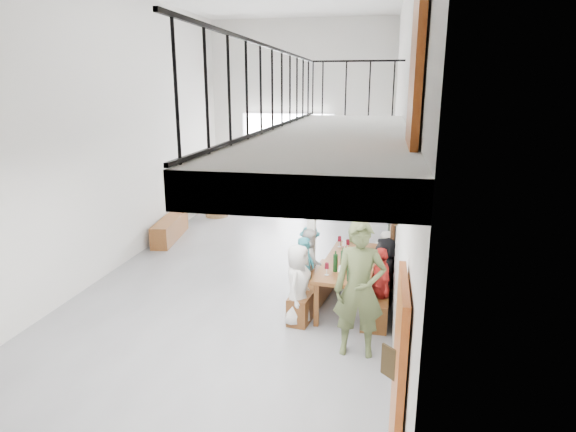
% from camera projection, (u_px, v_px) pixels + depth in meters
% --- Properties ---
extents(floor, '(12.00, 12.00, 0.00)m').
position_uv_depth(floor, '(249.00, 275.00, 9.48)').
color(floor, slate).
rests_on(floor, ground).
extents(room_walls, '(12.00, 12.00, 12.00)m').
position_uv_depth(room_walls, '(245.00, 88.00, 8.56)').
color(room_walls, silver).
rests_on(room_walls, ground).
extents(gateway_portal, '(2.80, 0.08, 2.80)m').
position_uv_depth(gateway_portal, '(288.00, 160.00, 14.82)').
color(gateway_portal, white).
rests_on(gateway_portal, ground).
extents(right_wall_decor, '(0.07, 8.28, 5.07)m').
position_uv_depth(right_wall_decor, '(396.00, 222.00, 6.75)').
color(right_wall_decor, '#A64913').
rests_on(right_wall_decor, ground).
extents(balcony, '(1.52, 5.62, 4.00)m').
position_uv_depth(balcony, '(338.00, 144.00, 5.38)').
color(balcony, white).
rests_on(balcony, ground).
extents(tasting_table, '(1.06, 2.15, 0.79)m').
position_uv_depth(tasting_table, '(350.00, 265.00, 8.00)').
color(tasting_table, brown).
rests_on(tasting_table, ground).
extents(bench_inner, '(0.61, 1.97, 0.45)m').
position_uv_depth(bench_inner, '(314.00, 291.00, 8.18)').
color(bench_inner, brown).
rests_on(bench_inner, ground).
extents(bench_wall, '(0.30, 1.91, 0.44)m').
position_uv_depth(bench_wall, '(381.00, 296.00, 8.00)').
color(bench_wall, brown).
rests_on(bench_wall, ground).
extents(tableware, '(0.45, 1.54, 0.35)m').
position_uv_depth(tableware, '(342.00, 259.00, 7.67)').
color(tableware, black).
rests_on(tableware, tasting_table).
extents(side_bench, '(0.65, 1.87, 0.51)m').
position_uv_depth(side_bench, '(170.00, 229.00, 11.64)').
color(side_bench, brown).
rests_on(side_bench, ground).
extents(oak_barrel, '(0.65, 0.65, 0.96)m').
position_uv_depth(oak_barrel, '(216.00, 200.00, 13.64)').
color(oak_barrel, olive).
rests_on(oak_barrel, ground).
extents(serving_counter, '(1.95, 0.66, 1.01)m').
position_uv_depth(serving_counter, '(247.00, 189.00, 15.01)').
color(serving_counter, '#3A220F').
rests_on(serving_counter, ground).
extents(counter_bottles, '(1.67, 0.21, 0.28)m').
position_uv_depth(counter_bottles, '(247.00, 168.00, 14.83)').
color(counter_bottles, black).
rests_on(counter_bottles, serving_counter).
extents(guest_left_a, '(0.48, 0.67, 1.29)m').
position_uv_depth(guest_left_a, '(298.00, 285.00, 7.37)').
color(guest_left_a, silver).
rests_on(guest_left_a, ground).
extents(guest_left_b, '(0.34, 0.47, 1.18)m').
position_uv_depth(guest_left_b, '(306.00, 270.00, 8.10)').
color(guest_left_b, teal).
rests_on(guest_left_b, ground).
extents(guest_left_c, '(0.56, 0.66, 1.19)m').
position_uv_depth(guest_left_c, '(310.00, 261.00, 8.53)').
color(guest_left_c, silver).
rests_on(guest_left_c, ground).
extents(guest_left_d, '(0.64, 0.79, 1.07)m').
position_uv_depth(guest_left_d, '(310.00, 254.00, 9.05)').
color(guest_left_d, teal).
rests_on(guest_left_d, ground).
extents(guest_right_a, '(0.49, 0.78, 1.23)m').
position_uv_depth(guest_right_a, '(380.00, 285.00, 7.43)').
color(guest_right_a, red).
rests_on(guest_right_a, ground).
extents(guest_right_b, '(0.43, 1.14, 1.21)m').
position_uv_depth(guest_right_b, '(384.00, 272.00, 7.99)').
color(guest_right_b, black).
rests_on(guest_right_b, ground).
extents(guest_right_c, '(0.49, 0.63, 1.14)m').
position_uv_depth(guest_right_c, '(386.00, 262.00, 8.57)').
color(guest_right_c, silver).
rests_on(guest_right_c, ground).
extents(host_standing, '(0.71, 0.48, 1.90)m').
position_uv_depth(host_standing, '(359.00, 290.00, 6.46)').
color(host_standing, '#4A552F').
rests_on(host_standing, ground).
extents(potted_plant, '(0.40, 0.36, 0.39)m').
position_uv_depth(potted_plant, '(376.00, 259.00, 9.76)').
color(potted_plant, '#165018').
rests_on(potted_plant, ground).
extents(bicycle_near, '(1.60, 0.91, 0.80)m').
position_uv_depth(bicycle_near, '(295.00, 194.00, 14.70)').
color(bicycle_near, black).
rests_on(bicycle_near, ground).
extents(bicycle_far, '(1.93, 0.95, 1.11)m').
position_uv_depth(bicycle_far, '(335.00, 196.00, 13.70)').
color(bicycle_far, black).
rests_on(bicycle_far, ground).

